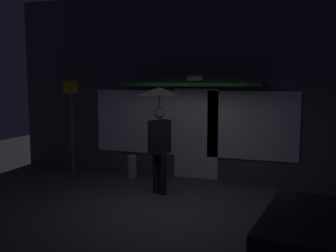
{
  "coord_description": "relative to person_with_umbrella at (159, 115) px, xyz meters",
  "views": [
    {
      "loc": [
        2.41,
        -6.82,
        2.37
      ],
      "look_at": [
        -0.19,
        0.65,
        1.45
      ],
      "focal_mm": 41.14,
      "sensor_mm": 36.0,
      "label": 1
    }
  ],
  "objects": [
    {
      "name": "sidewalk_bollard",
      "position": [
        -1.1,
        1.01,
        -1.39
      ],
      "size": [
        0.22,
        0.22,
        0.56
      ],
      "primitive_type": "cylinder",
      "color": "#B2A899",
      "rests_on": "ground"
    },
    {
      "name": "building_facade",
      "position": [
        0.38,
        1.69,
        0.57
      ],
      "size": [
        9.88,
        1.0,
        4.53
      ],
      "color": "#4C4C56",
      "rests_on": "ground"
    },
    {
      "name": "person_with_umbrella",
      "position": [
        0.0,
        0.0,
        0.0
      ],
      "size": [
        1.01,
        1.01,
        2.25
      ],
      "rotation": [
        0.0,
        0.0,
        1.16
      ],
      "color": "black",
      "rests_on": "ground"
    },
    {
      "name": "street_sign_post",
      "position": [
        -2.63,
        0.77,
        -0.26
      ],
      "size": [
        0.4,
        0.07,
        2.48
      ],
      "color": "#595B60",
      "rests_on": "ground"
    },
    {
      "name": "ground_plane",
      "position": [
        0.38,
        -0.65,
        -1.67
      ],
      "size": [
        18.0,
        18.0,
        0.0
      ],
      "primitive_type": "plane",
      "color": "#423F44"
    }
  ]
}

